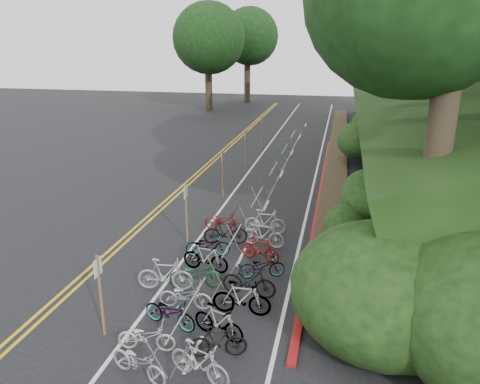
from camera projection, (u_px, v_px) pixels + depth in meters
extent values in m
plane|color=black|center=(120.00, 302.00, 14.94)|extent=(120.00, 120.00, 0.00)
cube|color=gold|center=(168.00, 198.00, 24.66)|extent=(0.12, 80.00, 0.01)
cube|color=gold|center=(173.00, 199.00, 24.60)|extent=(0.12, 80.00, 0.01)
cube|color=silver|center=(226.00, 203.00, 24.02)|extent=(0.12, 80.00, 0.01)
cube|color=silver|center=(308.00, 209.00, 23.17)|extent=(0.12, 80.00, 0.01)
cube|color=silver|center=(194.00, 354.00, 12.45)|extent=(0.10, 1.60, 0.01)
cube|color=silver|center=(241.00, 257.00, 18.02)|extent=(0.10, 1.60, 0.01)
cube|color=silver|center=(266.00, 206.00, 23.60)|extent=(0.10, 1.60, 0.01)
cube|color=silver|center=(282.00, 174.00, 29.17)|extent=(0.10, 1.60, 0.01)
cube|color=silver|center=(292.00, 152.00, 34.74)|extent=(0.10, 1.60, 0.01)
cube|color=silver|center=(300.00, 137.00, 40.32)|extent=(0.10, 1.60, 0.01)
cube|color=silver|center=(305.00, 125.00, 45.89)|extent=(0.10, 1.60, 0.01)
cube|color=maroon|center=(320.00, 196.00, 24.91)|extent=(0.25, 28.00, 0.10)
cube|color=black|center=(446.00, 120.00, 31.77)|extent=(12.32, 44.00, 9.11)
cube|color=#382819|center=(337.00, 154.00, 34.05)|extent=(1.40, 44.00, 0.16)
ellipsoid|color=#284C19|center=(352.00, 253.00, 15.94)|extent=(2.00, 2.80, 1.60)
ellipsoid|color=#284C19|center=(371.00, 195.00, 20.27)|extent=(2.60, 3.64, 2.08)
ellipsoid|color=#284C19|center=(389.00, 155.00, 25.46)|extent=(2.20, 3.08, 1.76)
ellipsoid|color=#284C19|center=(359.00, 140.00, 31.45)|extent=(3.00, 4.20, 2.40)
ellipsoid|color=#284C19|center=(367.00, 123.00, 36.83)|extent=(2.40, 3.36, 1.92)
ellipsoid|color=#284C19|center=(381.00, 108.00, 40.07)|extent=(2.80, 3.92, 2.24)
ellipsoid|color=#284C19|center=(346.00, 224.00, 18.81)|extent=(1.80, 2.52, 1.44)
ellipsoid|color=#284C19|center=(398.00, 131.00, 28.82)|extent=(3.20, 4.48, 2.56)
ellipsoid|color=black|center=(382.00, 288.00, 13.41)|extent=(5.28, 6.16, 3.52)
cylinder|color=#2D2319|center=(436.00, 164.00, 14.46)|extent=(0.83, 0.83, 6.24)
cylinder|color=#2D2319|center=(441.00, 82.00, 21.96)|extent=(0.88, 0.88, 7.20)
cylinder|color=#2D2319|center=(463.00, 52.00, 28.52)|extent=(0.94, 0.94, 8.16)
cylinder|color=#2D2319|center=(423.00, 64.00, 36.50)|extent=(0.86, 0.86, 6.72)
cylinder|color=#2D2319|center=(440.00, 47.00, 43.06)|extent=(0.91, 0.91, 7.68)
cylinder|color=#2D2319|center=(209.00, 83.00, 54.80)|extent=(0.83, 0.83, 6.24)
ellipsoid|color=black|center=(208.00, 32.00, 53.04)|extent=(8.54, 8.54, 8.11)
cylinder|color=#2D2319|center=(247.00, 80.00, 61.70)|extent=(0.81, 0.81, 5.76)
ellipsoid|color=black|center=(247.00, 39.00, 60.11)|extent=(7.47, 7.47, 7.10)
cylinder|color=#A2A3A6|center=(188.00, 307.00, 12.71)|extent=(0.05, 3.41, 0.05)
cylinder|color=#A2A3A6|center=(157.00, 360.00, 11.43)|extent=(0.53, 0.04, 1.04)
cylinder|color=#A2A3A6|center=(178.00, 363.00, 11.32)|extent=(0.53, 0.04, 1.04)
cylinder|color=#A2A3A6|center=(196.00, 294.00, 14.42)|extent=(0.53, 0.04, 1.04)
cylinder|color=#A2A3A6|center=(214.00, 296.00, 14.30)|extent=(0.53, 0.04, 1.04)
cylinder|color=#A2A3A6|center=(232.00, 240.00, 16.76)|extent=(0.05, 3.00, 0.05)
cylinder|color=#A2A3A6|center=(215.00, 271.00, 15.70)|extent=(0.58, 0.04, 1.13)
cylinder|color=#A2A3A6|center=(231.00, 273.00, 15.58)|extent=(0.58, 0.04, 1.13)
cylinder|color=#A2A3A6|center=(234.00, 238.00, 18.30)|extent=(0.58, 0.04, 1.13)
cylinder|color=#A2A3A6|center=(248.00, 240.00, 18.18)|extent=(0.58, 0.04, 1.13)
cylinder|color=#A2A3A6|center=(257.00, 196.00, 21.40)|extent=(0.05, 3.00, 0.05)
cylinder|color=#A2A3A6|center=(245.00, 218.00, 20.34)|extent=(0.58, 0.04, 1.13)
cylinder|color=#A2A3A6|center=(258.00, 219.00, 20.23)|extent=(0.58, 0.04, 1.13)
cylinder|color=#A2A3A6|center=(257.00, 198.00, 22.94)|extent=(0.58, 0.04, 1.13)
cylinder|color=#A2A3A6|center=(268.00, 199.00, 22.83)|extent=(0.58, 0.04, 1.13)
cylinder|color=#A2A3A6|center=(273.00, 168.00, 26.05)|extent=(0.05, 3.00, 0.05)
cylinder|color=#A2A3A6|center=(264.00, 185.00, 24.98)|extent=(0.58, 0.04, 1.13)
cylinder|color=#A2A3A6|center=(274.00, 186.00, 24.87)|extent=(0.58, 0.04, 1.13)
cylinder|color=#A2A3A6|center=(272.00, 171.00, 27.58)|extent=(0.58, 0.04, 1.13)
cylinder|color=#A2A3A6|center=(281.00, 172.00, 27.47)|extent=(0.58, 0.04, 1.13)
cylinder|color=#A2A3A6|center=(284.00, 149.00, 30.69)|extent=(0.05, 3.00, 0.05)
cylinder|color=#A2A3A6|center=(277.00, 162.00, 29.63)|extent=(0.58, 0.04, 1.13)
cylinder|color=#A2A3A6|center=(286.00, 163.00, 29.51)|extent=(0.58, 0.04, 1.13)
cylinder|color=#A2A3A6|center=(283.00, 152.00, 32.23)|extent=(0.58, 0.04, 1.13)
cylinder|color=#A2A3A6|center=(291.00, 153.00, 32.11)|extent=(0.58, 0.04, 1.13)
cylinder|color=#A2A3A6|center=(293.00, 135.00, 35.34)|extent=(0.05, 3.00, 0.05)
cylinder|color=#A2A3A6|center=(287.00, 146.00, 34.27)|extent=(0.58, 0.04, 1.13)
cylinder|color=#A2A3A6|center=(294.00, 146.00, 34.16)|extent=(0.58, 0.04, 1.13)
cylinder|color=#A2A3A6|center=(291.00, 138.00, 36.87)|extent=(0.58, 0.04, 1.13)
cylinder|color=#A2A3A6|center=(298.00, 139.00, 36.76)|extent=(0.58, 0.04, 1.13)
cylinder|color=brown|center=(101.00, 296.00, 12.90)|extent=(0.08, 0.08, 2.48)
cube|color=silver|center=(98.00, 267.00, 12.62)|extent=(0.02, 0.40, 0.50)
cylinder|color=brown|center=(186.00, 213.00, 19.07)|extent=(0.08, 0.08, 2.50)
cube|color=silver|center=(186.00, 192.00, 18.79)|extent=(0.02, 0.40, 0.50)
cylinder|color=brown|center=(223.00, 174.00, 24.65)|extent=(0.08, 0.08, 2.50)
cube|color=silver|center=(223.00, 157.00, 24.37)|extent=(0.02, 0.40, 0.50)
cylinder|color=brown|center=(246.00, 149.00, 30.22)|extent=(0.08, 0.08, 2.50)
cube|color=silver|center=(246.00, 135.00, 29.94)|extent=(0.02, 0.40, 0.50)
cylinder|color=brown|center=(261.00, 132.00, 35.79)|extent=(0.08, 0.08, 2.50)
cube|color=silver|center=(262.00, 120.00, 35.51)|extent=(0.02, 0.40, 0.50)
imported|color=#9E9EA3|center=(165.00, 275.00, 15.49)|extent=(0.77, 1.94, 1.13)
imported|color=#9E9EA3|center=(139.00, 362.00, 11.46)|extent=(1.15, 1.83, 0.91)
imported|color=#9E9EA3|center=(199.00, 362.00, 11.35)|extent=(1.05, 1.82, 1.06)
imported|color=beige|center=(146.00, 336.00, 12.51)|extent=(0.71, 1.64, 0.84)
imported|color=black|center=(218.00, 341.00, 12.24)|extent=(0.84, 1.62, 0.94)
imported|color=slate|center=(170.00, 312.00, 13.55)|extent=(1.09, 1.87, 0.93)
imported|color=slate|center=(219.00, 322.00, 13.01)|extent=(1.04, 1.73, 1.00)
imported|color=#9E9EA3|center=(185.00, 295.00, 14.48)|extent=(0.69, 1.70, 0.88)
imported|color=slate|center=(242.00, 298.00, 14.12)|extent=(0.54, 1.82, 1.09)
imported|color=#144C1E|center=(196.00, 274.00, 15.71)|extent=(1.01, 1.89, 0.94)
imported|color=black|center=(249.00, 281.00, 15.14)|extent=(0.71, 1.87, 1.10)
imported|color=slate|center=(205.00, 257.00, 16.79)|extent=(0.79, 1.84, 1.07)
imported|color=slate|center=(262.00, 266.00, 16.37)|extent=(1.10, 1.72, 0.85)
imported|color=slate|center=(208.00, 245.00, 18.01)|extent=(0.99, 1.79, 0.89)
imported|color=maroon|center=(260.00, 249.00, 17.58)|extent=(0.99, 1.70, 0.99)
imported|color=black|center=(226.00, 232.00, 19.02)|extent=(0.87, 1.88, 1.09)
imported|color=#9E9EA3|center=(264.00, 234.00, 18.80)|extent=(0.83, 1.83, 1.06)
imported|color=maroon|center=(223.00, 221.00, 20.41)|extent=(0.74, 1.76, 0.90)
imported|color=#9E9EA3|center=(265.00, 222.00, 20.06)|extent=(0.59, 1.83, 1.09)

